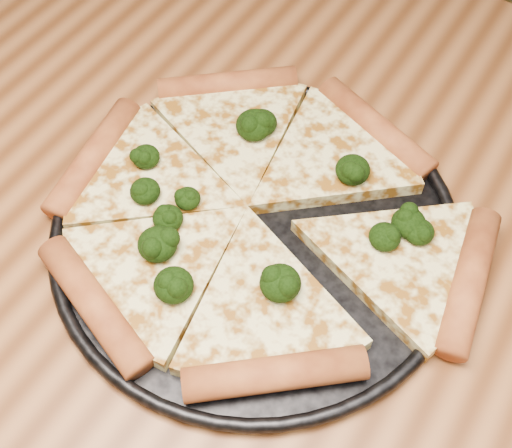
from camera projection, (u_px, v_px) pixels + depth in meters
The scene contains 4 objects.
dining_table at pixel (330, 331), 0.66m from camera, with size 1.20×0.90×0.75m.
pizza_pan at pixel (256, 229), 0.60m from camera, with size 0.37×0.37×0.02m.
pizza at pixel (255, 210), 0.60m from camera, with size 0.41×0.38×0.03m.
broccoli_florets at pixel (257, 205), 0.59m from camera, with size 0.28×0.22×0.03m.
Camera 1 is at (0.09, -0.28, 1.26)m, focal length 46.87 mm.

